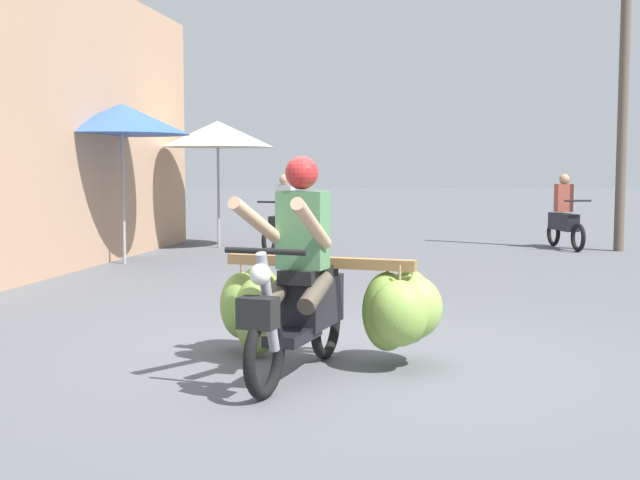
{
  "coord_description": "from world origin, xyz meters",
  "views": [
    {
      "loc": [
        0.88,
        -6.16,
        1.48
      ],
      "look_at": [
        -0.18,
        0.52,
        0.9
      ],
      "focal_mm": 46.03,
      "sensor_mm": 36.0,
      "label": 1
    }
  ],
  "objects_px": {
    "utility_pole": "(623,110)",
    "motorbike_distant_ahead_left": "(284,220)",
    "market_umbrella_further_along": "(218,134)",
    "motorbike_main_loaded": "(330,301)",
    "market_umbrella_near_shop": "(122,119)",
    "motorbike_distant_ahead_right": "(564,218)"
  },
  "relations": [
    {
      "from": "motorbike_main_loaded",
      "to": "motorbike_distant_ahead_right",
      "type": "relative_size",
      "value": 1.2
    },
    {
      "from": "motorbike_distant_ahead_right",
      "to": "market_umbrella_further_along",
      "type": "height_order",
      "value": "market_umbrella_further_along"
    },
    {
      "from": "market_umbrella_further_along",
      "to": "market_umbrella_near_shop",
      "type": "bearing_deg",
      "value": -104.93
    },
    {
      "from": "motorbike_main_loaded",
      "to": "market_umbrella_further_along",
      "type": "bearing_deg",
      "value": 111.05
    },
    {
      "from": "motorbike_distant_ahead_left",
      "to": "market_umbrella_near_shop",
      "type": "xyz_separation_m",
      "value": [
        -2.12,
        -2.22,
        1.69
      ]
    },
    {
      "from": "motorbike_distant_ahead_right",
      "to": "utility_pole",
      "type": "bearing_deg",
      "value": -20.43
    },
    {
      "from": "motorbike_distant_ahead_right",
      "to": "motorbike_main_loaded",
      "type": "bearing_deg",
      "value": -107.05
    },
    {
      "from": "motorbike_distant_ahead_left",
      "to": "market_umbrella_near_shop",
      "type": "height_order",
      "value": "market_umbrella_near_shop"
    },
    {
      "from": "utility_pole",
      "to": "motorbike_distant_ahead_left",
      "type": "bearing_deg",
      "value": -169.65
    },
    {
      "from": "motorbike_distant_ahead_left",
      "to": "motorbike_distant_ahead_right",
      "type": "distance_m",
      "value": 5.26
    },
    {
      "from": "motorbike_distant_ahead_left",
      "to": "utility_pole",
      "type": "distance_m",
      "value": 6.4
    },
    {
      "from": "market_umbrella_further_along",
      "to": "motorbike_distant_ahead_left",
      "type": "bearing_deg",
      "value": -21.94
    },
    {
      "from": "motorbike_main_loaded",
      "to": "utility_pole",
      "type": "relative_size",
      "value": 0.37
    },
    {
      "from": "market_umbrella_near_shop",
      "to": "utility_pole",
      "type": "xyz_separation_m",
      "value": [
        8.11,
        3.31,
        0.29
      ]
    },
    {
      "from": "motorbike_main_loaded",
      "to": "utility_pole",
      "type": "height_order",
      "value": "utility_pole"
    },
    {
      "from": "motorbike_main_loaded",
      "to": "market_umbrella_near_shop",
      "type": "relative_size",
      "value": 0.76
    },
    {
      "from": "utility_pole",
      "to": "motorbike_main_loaded",
      "type": "bearing_deg",
      "value": -112.56
    },
    {
      "from": "motorbike_main_loaded",
      "to": "utility_pole",
      "type": "bearing_deg",
      "value": 67.44
    },
    {
      "from": "motorbike_distant_ahead_right",
      "to": "market_umbrella_near_shop",
      "type": "bearing_deg",
      "value": -153.01
    },
    {
      "from": "motorbike_distant_ahead_left",
      "to": "motorbike_distant_ahead_right",
      "type": "bearing_deg",
      "value": 15.86
    },
    {
      "from": "utility_pole",
      "to": "market_umbrella_near_shop",
      "type": "bearing_deg",
      "value": -157.77
    },
    {
      "from": "motorbike_distant_ahead_left",
      "to": "utility_pole",
      "type": "height_order",
      "value": "utility_pole"
    }
  ]
}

